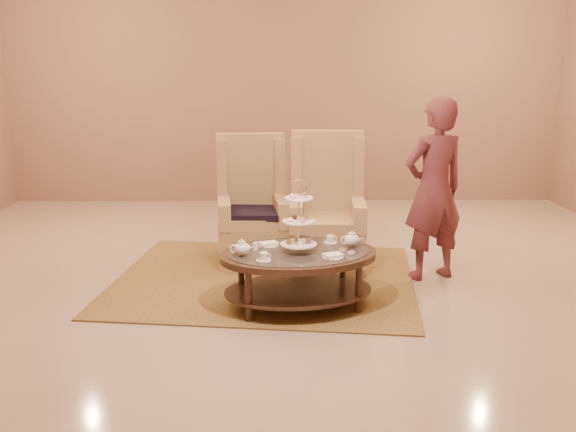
{
  "coord_description": "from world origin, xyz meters",
  "views": [
    {
      "loc": [
        -0.11,
        -5.42,
        2.06
      ],
      "look_at": [
        -0.02,
        0.2,
        0.69
      ],
      "focal_mm": 40.0,
      "sensor_mm": 36.0,
      "label": 1
    }
  ],
  "objects_px": {
    "tea_table": "(298,262)",
    "armchair_right": "(327,222)",
    "armchair_left": "(252,219)",
    "person": "(434,190)"
  },
  "relations": [
    {
      "from": "tea_table",
      "to": "armchair_right",
      "type": "height_order",
      "value": "armchair_right"
    },
    {
      "from": "tea_table",
      "to": "armchair_right",
      "type": "bearing_deg",
      "value": 64.14
    },
    {
      "from": "tea_table",
      "to": "armchair_left",
      "type": "relative_size",
      "value": 1.12
    },
    {
      "from": "armchair_left",
      "to": "armchair_right",
      "type": "bearing_deg",
      "value": -20.8
    },
    {
      "from": "tea_table",
      "to": "person",
      "type": "xyz_separation_m",
      "value": [
        1.3,
        0.76,
        0.47
      ]
    },
    {
      "from": "tea_table",
      "to": "armchair_left",
      "type": "xyz_separation_m",
      "value": [
        -0.44,
        1.37,
        0.04
      ]
    },
    {
      "from": "armchair_left",
      "to": "armchair_right",
      "type": "xyz_separation_m",
      "value": [
        0.77,
        -0.2,
        0.01
      ]
    },
    {
      "from": "person",
      "to": "tea_table",
      "type": "bearing_deg",
      "value": 9.25
    },
    {
      "from": "tea_table",
      "to": "armchair_left",
      "type": "height_order",
      "value": "armchair_left"
    },
    {
      "from": "armchair_right",
      "to": "person",
      "type": "height_order",
      "value": "person"
    }
  ]
}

